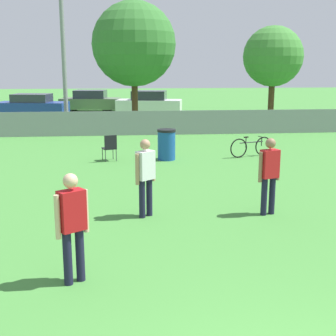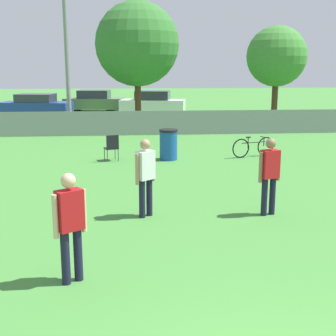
{
  "view_description": "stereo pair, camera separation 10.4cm",
  "coord_description": "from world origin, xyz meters",
  "px_view_note": "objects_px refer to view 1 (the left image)",
  "views": [
    {
      "loc": [
        -1.64,
        -3.16,
        3.16
      ],
      "look_at": [
        -0.72,
        6.29,
        1.05
      ],
      "focal_mm": 50.0,
      "sensor_mm": 36.0,
      "label": 1
    },
    {
      "loc": [
        -1.54,
        -3.17,
        3.16
      ],
      "look_at": [
        -0.72,
        6.29,
        1.05
      ],
      "focal_mm": 50.0,
      "sensor_mm": 36.0,
      "label": 2
    }
  ],
  "objects_px": {
    "player_defender_red": "(269,171)",
    "parked_car_olive": "(91,101)",
    "player_thrower_red": "(72,221)",
    "folding_chair_sideline": "(110,146)",
    "light_pole": "(62,23)",
    "parked_car_white": "(149,103)",
    "tree_far_right": "(273,57)",
    "bicycle_sideline": "(251,147)",
    "parked_car_blue": "(32,105)",
    "player_receiver_white": "(145,173)",
    "trash_bin": "(166,144)",
    "tree_near_pole": "(134,44)"
  },
  "relations": [
    {
      "from": "bicycle_sideline",
      "to": "parked_car_blue",
      "type": "height_order",
      "value": "parked_car_blue"
    },
    {
      "from": "parked_car_olive",
      "to": "parked_car_white",
      "type": "relative_size",
      "value": 0.96
    },
    {
      "from": "tree_far_right",
      "to": "player_defender_red",
      "type": "bearing_deg",
      "value": -107.79
    },
    {
      "from": "light_pole",
      "to": "parked_car_white",
      "type": "height_order",
      "value": "light_pole"
    },
    {
      "from": "light_pole",
      "to": "player_defender_red",
      "type": "xyz_separation_m",
      "value": [
        5.7,
        -13.01,
        -4.02
      ]
    },
    {
      "from": "player_defender_red",
      "to": "light_pole",
      "type": "bearing_deg",
      "value": 95.14
    },
    {
      "from": "trash_bin",
      "to": "parked_car_olive",
      "type": "relative_size",
      "value": 0.25
    },
    {
      "from": "tree_near_pole",
      "to": "player_defender_red",
      "type": "height_order",
      "value": "tree_near_pole"
    },
    {
      "from": "player_defender_red",
      "to": "parked_car_white",
      "type": "distance_m",
      "value": 20.7
    },
    {
      "from": "parked_car_blue",
      "to": "player_thrower_red",
      "type": "bearing_deg",
      "value": -68.6
    },
    {
      "from": "light_pole",
      "to": "tree_far_right",
      "type": "xyz_separation_m",
      "value": [
        10.57,
        2.18,
        -1.42
      ]
    },
    {
      "from": "light_pole",
      "to": "bicycle_sideline",
      "type": "xyz_separation_m",
      "value": [
        7.08,
        -6.68,
        -4.62
      ]
    },
    {
      "from": "bicycle_sideline",
      "to": "parked_car_blue",
      "type": "distance_m",
      "value": 17.31
    },
    {
      "from": "folding_chair_sideline",
      "to": "tree_far_right",
      "type": "bearing_deg",
      "value": -150.18
    },
    {
      "from": "parked_car_blue",
      "to": "parked_car_white",
      "type": "relative_size",
      "value": 1.04
    },
    {
      "from": "folding_chair_sideline",
      "to": "player_thrower_red",
      "type": "bearing_deg",
      "value": 70.28
    },
    {
      "from": "tree_far_right",
      "to": "folding_chair_sideline",
      "type": "bearing_deg",
      "value": -132.45
    },
    {
      "from": "light_pole",
      "to": "parked_car_olive",
      "type": "height_order",
      "value": "light_pole"
    },
    {
      "from": "tree_near_pole",
      "to": "parked_car_blue",
      "type": "distance_m",
      "value": 8.95
    },
    {
      "from": "tree_far_right",
      "to": "parked_car_white",
      "type": "distance_m",
      "value": 8.76
    },
    {
      "from": "tree_near_pole",
      "to": "tree_far_right",
      "type": "height_order",
      "value": "tree_near_pole"
    },
    {
      "from": "player_receiver_white",
      "to": "folding_chair_sideline",
      "type": "height_order",
      "value": "player_receiver_white"
    },
    {
      "from": "tree_far_right",
      "to": "player_defender_red",
      "type": "height_order",
      "value": "tree_far_right"
    },
    {
      "from": "tree_near_pole",
      "to": "player_receiver_white",
      "type": "height_order",
      "value": "tree_near_pole"
    },
    {
      "from": "tree_near_pole",
      "to": "parked_car_olive",
      "type": "distance_m",
      "value": 9.14
    },
    {
      "from": "light_pole",
      "to": "player_thrower_red",
      "type": "xyz_separation_m",
      "value": [
        1.88,
        -15.87,
        -4.02
      ]
    },
    {
      "from": "tree_far_right",
      "to": "trash_bin",
      "type": "relative_size",
      "value": 4.97
    },
    {
      "from": "light_pole",
      "to": "parked_car_white",
      "type": "xyz_separation_m",
      "value": [
        4.34,
        7.65,
        -4.25
      ]
    },
    {
      "from": "trash_bin",
      "to": "player_defender_red",
      "type": "bearing_deg",
      "value": -75.18
    },
    {
      "from": "light_pole",
      "to": "parked_car_blue",
      "type": "xyz_separation_m",
      "value": [
        -2.94,
        7.44,
        -4.3
      ]
    },
    {
      "from": "player_receiver_white",
      "to": "tree_near_pole",
      "type": "bearing_deg",
      "value": 49.5
    },
    {
      "from": "player_receiver_white",
      "to": "parked_car_white",
      "type": "xyz_separation_m",
      "value": [
        1.26,
        20.55,
        -0.23
      ]
    },
    {
      "from": "player_receiver_white",
      "to": "player_thrower_red",
      "type": "bearing_deg",
      "value": -151.85
    },
    {
      "from": "player_thrower_red",
      "to": "parked_car_blue",
      "type": "xyz_separation_m",
      "value": [
        -4.82,
        23.3,
        -0.28
      ]
    },
    {
      "from": "player_thrower_red",
      "to": "bicycle_sideline",
      "type": "distance_m",
      "value": 10.57
    },
    {
      "from": "player_thrower_red",
      "to": "bicycle_sideline",
      "type": "xyz_separation_m",
      "value": [
        5.2,
        9.19,
        -0.6
      ]
    },
    {
      "from": "player_thrower_red",
      "to": "folding_chair_sideline",
      "type": "xyz_separation_m",
      "value": [
        0.31,
        8.89,
        -0.45
      ]
    },
    {
      "from": "bicycle_sideline",
      "to": "parked_car_blue",
      "type": "xyz_separation_m",
      "value": [
        -10.02,
        14.11,
        0.32
      ]
    },
    {
      "from": "bicycle_sideline",
      "to": "parked_car_olive",
      "type": "height_order",
      "value": "parked_car_olive"
    },
    {
      "from": "player_defender_red",
      "to": "trash_bin",
      "type": "xyz_separation_m",
      "value": [
        -1.61,
        6.09,
        -0.43
      ]
    },
    {
      "from": "player_thrower_red",
      "to": "folding_chair_sideline",
      "type": "distance_m",
      "value": 8.9
    },
    {
      "from": "folding_chair_sideline",
      "to": "bicycle_sideline",
      "type": "xyz_separation_m",
      "value": [
        4.89,
        0.3,
        -0.15
      ]
    },
    {
      "from": "player_defender_red",
      "to": "parked_car_white",
      "type": "xyz_separation_m",
      "value": [
        -1.35,
        20.66,
        -0.23
      ]
    },
    {
      "from": "tree_near_pole",
      "to": "tree_far_right",
      "type": "xyz_separation_m",
      "value": [
        7.29,
        0.16,
        -0.6
      ]
    },
    {
      "from": "folding_chair_sideline",
      "to": "parked_car_blue",
      "type": "height_order",
      "value": "parked_car_blue"
    },
    {
      "from": "light_pole",
      "to": "trash_bin",
      "type": "height_order",
      "value": "light_pole"
    },
    {
      "from": "trash_bin",
      "to": "tree_near_pole",
      "type": "bearing_deg",
      "value": 95.15
    },
    {
      "from": "light_pole",
      "to": "player_receiver_white",
      "type": "xyz_separation_m",
      "value": [
        3.09,
        -12.9,
        -4.02
      ]
    },
    {
      "from": "player_defender_red",
      "to": "parked_car_olive",
      "type": "relative_size",
      "value": 0.4
    },
    {
      "from": "player_defender_red",
      "to": "parked_car_blue",
      "type": "height_order",
      "value": "player_defender_red"
    }
  ]
}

